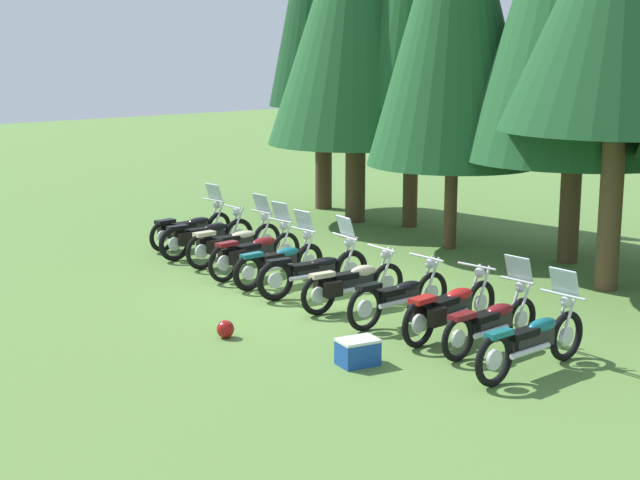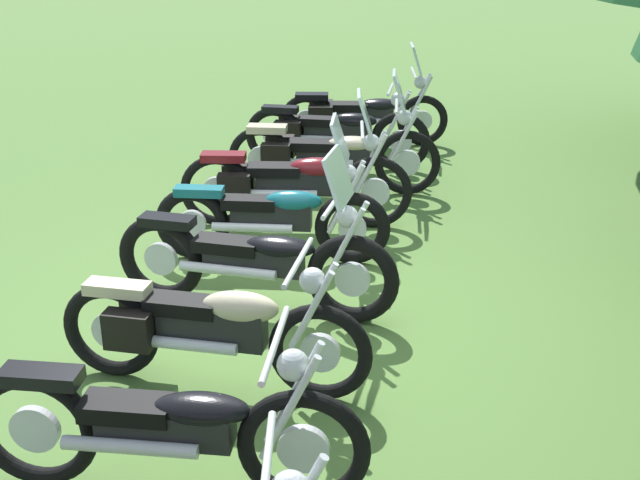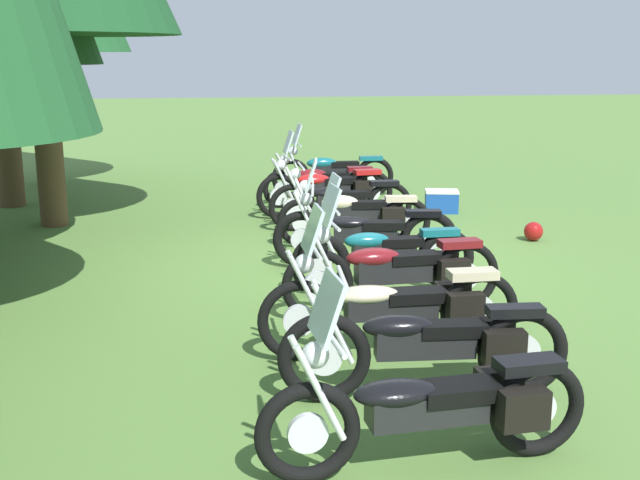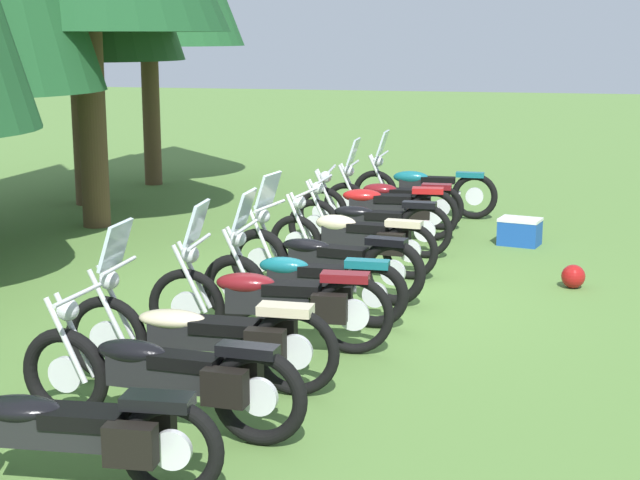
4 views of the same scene
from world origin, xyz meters
name	(u,v)px [view 2 (image 2 of 4)]	position (x,y,z in m)	size (l,w,h in m)	color
ground_plane	(263,316)	(0.00, 0.00, 0.00)	(80.00, 80.00, 0.00)	#547A38
motorcycle_0	(362,112)	(-5.07, 0.49, 0.45)	(0.73, 2.25, 1.35)	black
motorcycle_1	(333,132)	(-4.02, 0.20, 0.45)	(0.64, 2.30, 1.02)	black
motorcycle_2	(330,152)	(-3.07, 0.26, 0.47)	(0.65, 2.39, 1.38)	black
motorcycle_3	(293,181)	(-1.98, -0.02, 0.49)	(0.67, 2.33, 1.38)	black
motorcycle_4	(275,216)	(-1.10, -0.06, 0.44)	(0.71, 2.15, 1.35)	black
motorcycle_5	(257,259)	(-0.10, -0.05, 0.46)	(0.78, 2.33, 1.38)	black
motorcycle_6	(206,327)	(1.03, -0.19, 0.45)	(0.75, 2.16, 1.00)	black
motorcycle_7	(168,427)	(2.14, -0.14, 0.44)	(0.77, 2.23, 1.02)	black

